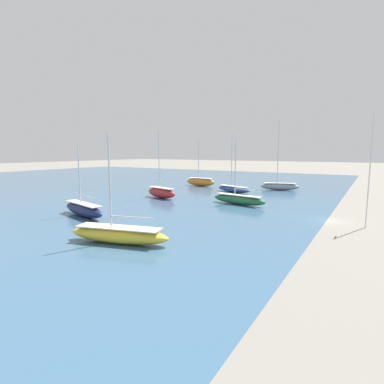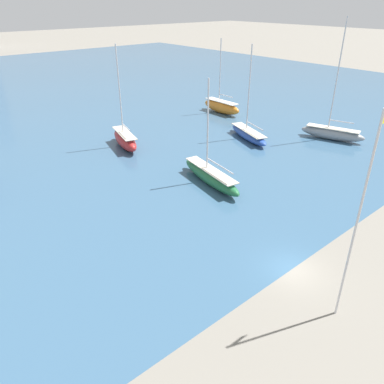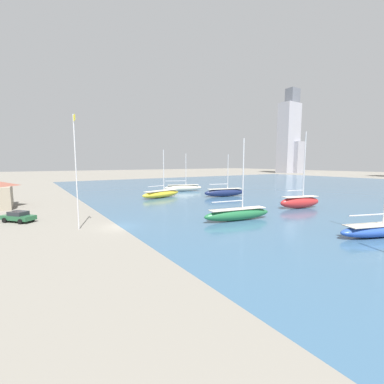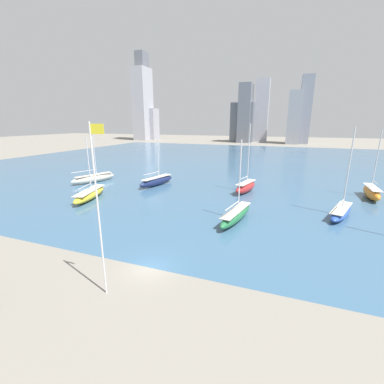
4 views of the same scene
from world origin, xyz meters
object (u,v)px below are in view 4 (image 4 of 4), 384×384
flag_pole (99,209)px  sailboat_yellow (90,194)px  sailboat_red (246,187)px  sailboat_cream (94,178)px  sailboat_orange (372,192)px  sailboat_green (236,215)px  sailboat_navy (157,181)px  sailboat_blue (341,211)px

flag_pole → sailboat_yellow: flag_pole is taller
sailboat_red → sailboat_yellow: sailboat_red is taller
sailboat_cream → sailboat_yellow: bearing=-31.6°
sailboat_red → sailboat_orange: bearing=24.4°
sailboat_green → sailboat_navy: 25.79m
flag_pole → sailboat_navy: 38.10m
sailboat_blue → sailboat_green: sailboat_blue is taller
flag_pole → sailboat_yellow: (-20.37, 21.31, -6.47)m
sailboat_orange → sailboat_red: bearing=-169.7°
sailboat_green → sailboat_yellow: sailboat_green is taller
sailboat_blue → sailboat_orange: 14.55m
sailboat_green → sailboat_yellow: bearing=-173.4°
flag_pole → sailboat_navy: (-13.77, 34.96, -6.35)m
sailboat_yellow → sailboat_cream: bearing=112.6°
sailboat_yellow → sailboat_orange: size_ratio=0.89×
flag_pole → sailboat_cream: flag_pole is taller
sailboat_green → sailboat_yellow: size_ratio=1.03×
sailboat_red → sailboat_yellow: bearing=-136.3°
sailboat_blue → sailboat_orange: (7.00, 12.76, 0.35)m
sailboat_cream → sailboat_navy: 15.54m
sailboat_green → sailboat_blue: bearing=36.7°
sailboat_cream → sailboat_orange: size_ratio=0.86×
sailboat_blue → sailboat_navy: bearing=-173.4°
sailboat_green → sailboat_cream: (-36.12, 12.92, 0.07)m
sailboat_cream → sailboat_red: sailboat_red is taller
sailboat_blue → sailboat_navy: (-35.15, 8.09, 0.20)m
flag_pole → sailboat_cream: 44.16m
sailboat_blue → sailboat_red: (-15.53, 8.94, 0.34)m
sailboat_cream → sailboat_yellow: sailboat_yellow is taller
sailboat_yellow → sailboat_navy: bearing=48.9°
sailboat_red → sailboat_orange: (22.53, 3.82, 0.02)m
sailboat_green → sailboat_cream: bearing=170.4°
sailboat_blue → sailboat_cream: bearing=-166.9°
flag_pole → sailboat_orange: bearing=54.4°
sailboat_red → sailboat_green: bearing=-71.2°
sailboat_yellow → sailboat_orange: sailboat_orange is taller
sailboat_blue → sailboat_red: 17.92m
sailboat_blue → sailboat_orange: size_ratio=1.05×
sailboat_green → sailboat_orange: (21.39, 19.97, 0.24)m
sailboat_red → sailboat_orange: 22.85m
sailboat_navy → sailboat_yellow: 15.16m
flag_pole → sailboat_red: (5.85, 35.81, -6.21)m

